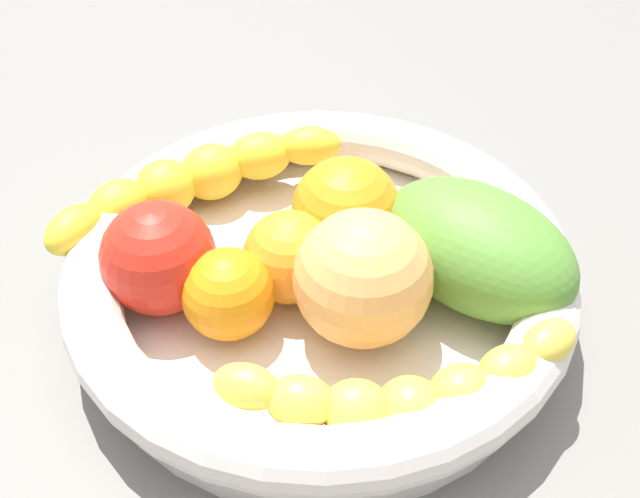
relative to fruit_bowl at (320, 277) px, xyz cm
name	(u,v)px	position (x,y,z in cm)	size (l,w,h in cm)	color
kitchen_counter	(320,326)	(0.00, 0.00, -4.40)	(120.00, 120.00, 3.00)	slate
fruit_bowl	(320,277)	(0.00, 0.00, 0.00)	(29.86, 29.86, 5.58)	silver
banana_draped_left	(407,393)	(10.34, 2.13, 1.55)	(5.86, 19.56, 4.09)	yellow
banana_draped_right	(192,181)	(-8.50, -6.57, 1.79)	(9.66, 19.91, 4.03)	yellow
orange_front	(346,211)	(-2.61, 2.17, 2.55)	(6.62, 6.62, 6.62)	orange
orange_mid_left	(228,294)	(2.05, -5.62, 1.83)	(5.19, 5.19, 5.19)	orange
orange_mid_right	(290,257)	(-0.02, -1.77, 1.97)	(5.46, 5.46, 5.46)	orange
mango_green	(477,248)	(2.14, 8.68, 2.54)	(12.29, 8.03, 6.60)	#528630
tomato_red	(158,258)	(-0.91, -9.11, 2.53)	(6.59, 6.59, 6.59)	red
peach_blush	(363,278)	(3.62, 1.57, 3.06)	(7.65, 7.65, 7.65)	#F6A657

